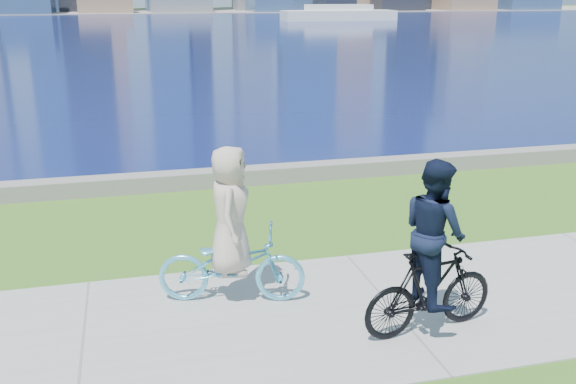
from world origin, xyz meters
name	(u,v)px	position (x,y,z in m)	size (l,w,h in m)	color
ground	(83,344)	(0.00, 0.00, 0.00)	(320.00, 320.00, 0.00)	#35631A
concrete_path	(83,344)	(0.00, 0.00, 0.01)	(80.00, 3.50, 0.02)	#9A9995
seawall	(97,186)	(0.00, 6.20, 0.17)	(90.00, 0.50, 0.35)	slate
bay_water	(114,27)	(0.00, 72.00, 0.00)	(320.00, 131.00, 0.01)	#0B164B
far_shore	(116,11)	(0.00, 130.00, 0.06)	(320.00, 30.00, 0.12)	gray
ferry_far	(339,14)	(30.84, 82.37, 0.91)	(16.07, 4.59, 2.18)	silver
cyclist_woman	(231,245)	(1.95, 0.68, 0.83)	(1.18, 2.11, 2.17)	#5DC0E4
cyclist_man	(432,262)	(4.19, -0.75, 0.95)	(0.79, 1.87, 2.22)	black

